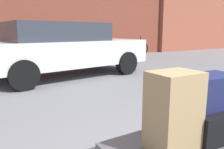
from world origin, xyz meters
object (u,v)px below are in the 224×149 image
object	(u,v)px
suitcase_tan_center	(173,111)
duffel_bag_navy_topmost_pile	(211,90)
parked_car	(64,48)
bollard_kerb_near	(96,57)
bicycle_leaning	(132,49)
bollard_kerb_mid	(127,55)
suitcase_black_stacked_top	(208,119)

from	to	relation	value
suitcase_tan_center	duffel_bag_navy_topmost_pile	xyz separation A→B (m)	(0.46, 0.03, 0.08)
duffel_bag_navy_topmost_pile	parked_car	xyz separation A→B (m)	(0.40, 4.65, 0.05)
duffel_bag_navy_topmost_pile	bollard_kerb_near	world-z (taller)	duffel_bag_navy_topmost_pile
duffel_bag_navy_topmost_pile	bicycle_leaning	xyz separation A→B (m)	(4.99, 7.73, -0.34)
bicycle_leaning	bollard_kerb_mid	bearing A→B (deg)	-132.76
parked_car	bicycle_leaning	bearing A→B (deg)	33.85
suitcase_black_stacked_top	parked_car	xyz separation A→B (m)	(0.40, 4.65, 0.30)
parked_car	bollard_kerb_near	size ratio (longest dim) A/B	8.02
parked_car	bollard_kerb_mid	bearing A→B (deg)	26.28
suitcase_black_stacked_top	bollard_kerb_near	size ratio (longest dim) A/B	0.99
suitcase_tan_center	parked_car	world-z (taller)	parked_car
suitcase_black_stacked_top	parked_car	size ratio (longest dim) A/B	0.12
parked_car	bollard_kerb_near	bearing A→B (deg)	41.90
suitcase_black_stacked_top	bicycle_leaning	world-z (taller)	bicycle_leaning
bollard_kerb_near	parked_car	bearing A→B (deg)	-138.10
duffel_bag_navy_topmost_pile	bicycle_leaning	world-z (taller)	bicycle_leaning
bollard_kerb_mid	bicycle_leaning	bearing A→B (deg)	47.24
suitcase_black_stacked_top	bicycle_leaning	distance (m)	9.20
bicycle_leaning	bollard_kerb_mid	world-z (taller)	bicycle_leaning
duffel_bag_navy_topmost_pile	bollard_kerb_mid	bearing A→B (deg)	65.37
bicycle_leaning	suitcase_tan_center	bearing A→B (deg)	-125.14
suitcase_tan_center	duffel_bag_navy_topmost_pile	size ratio (longest dim) A/B	1.33
parked_car	bollard_kerb_near	xyz separation A→B (m)	(1.77, 1.58, -0.48)
bollard_kerb_near	bollard_kerb_mid	world-z (taller)	same
bicycle_leaning	bollard_kerb_near	bearing A→B (deg)	-152.12
duffel_bag_navy_topmost_pile	parked_car	world-z (taller)	parked_car
duffel_bag_navy_topmost_pile	suitcase_tan_center	bearing A→B (deg)	-170.85
bollard_kerb_near	bollard_kerb_mid	distance (m)	1.44
bicycle_leaning	bollard_kerb_near	size ratio (longest dim) A/B	3.11
bicycle_leaning	bollard_kerb_near	xyz separation A→B (m)	(-2.82, -1.49, -0.09)
suitcase_tan_center	bollard_kerb_near	size ratio (longest dim) A/B	1.03
suitcase_tan_center	bollard_kerb_near	world-z (taller)	suitcase_tan_center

